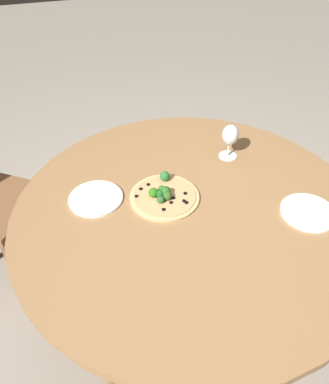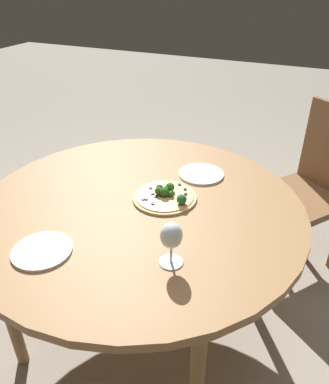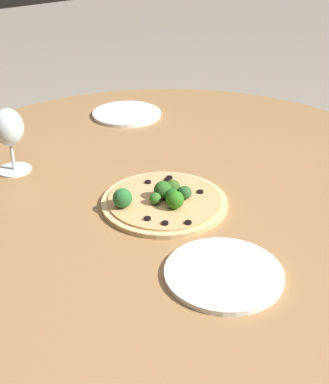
{
  "view_description": "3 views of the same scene",
  "coord_description": "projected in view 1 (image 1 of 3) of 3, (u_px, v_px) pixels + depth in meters",
  "views": [
    {
      "loc": [
        0.93,
        -0.4,
        1.66
      ],
      "look_at": [
        -0.08,
        -0.08,
        0.74
      ],
      "focal_mm": 35.0,
      "sensor_mm": 36.0,
      "label": 1
    },
    {
      "loc": [
        -0.6,
        1.11,
        1.53
      ],
      "look_at": [
        -0.08,
        -0.08,
        0.74
      ],
      "focal_mm": 35.0,
      "sensor_mm": 36.0,
      "label": 2
    },
    {
      "loc": [
        -0.68,
        -0.83,
        1.28
      ],
      "look_at": [
        -0.08,
        -0.08,
        0.74
      ],
      "focal_mm": 50.0,
      "sensor_mm": 36.0,
      "label": 3
    }
  ],
  "objects": [
    {
      "name": "wine_glass",
      "position": [
        230.0,
        136.0,
        1.56
      ],
      "size": [
        0.08,
        0.08,
        0.15
      ],
      "color": "silver",
      "rests_on": "dining_table"
    },
    {
      "name": "dining_table",
      "position": [
        190.0,
        217.0,
        1.42
      ],
      "size": [
        1.31,
        1.31,
        0.71
      ],
      "color": "olive",
      "rests_on": "ground_plane"
    },
    {
      "name": "pizza",
      "position": [
        164.0,
        195.0,
        1.41
      ],
      "size": [
        0.26,
        0.26,
        0.05
      ],
      "color": "tan",
      "rests_on": "dining_table"
    },
    {
      "name": "ground_plane",
      "position": [
        184.0,
        311.0,
        1.85
      ],
      "size": [
        12.0,
        12.0,
        0.0
      ],
      "primitive_type": "plane",
      "color": "gray"
    },
    {
      "name": "plate_far",
      "position": [
        96.0,
        198.0,
        1.41
      ],
      "size": [
        0.2,
        0.2,
        0.01
      ],
      "color": "white",
      "rests_on": "dining_table"
    },
    {
      "name": "plate_near",
      "position": [
        308.0,
        212.0,
        1.35
      ],
      "size": [
        0.2,
        0.2,
        0.01
      ],
      "color": "white",
      "rests_on": "dining_table"
    }
  ]
}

